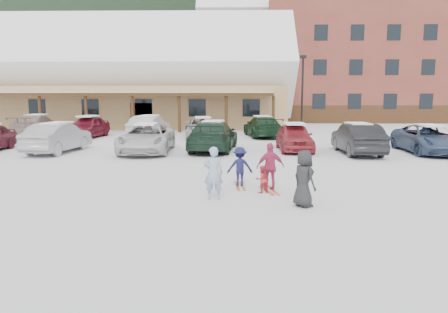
{
  "coord_description": "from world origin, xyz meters",
  "views": [
    {
      "loc": [
        0.62,
        -12.69,
        2.99
      ],
      "look_at": [
        0.3,
        1.0,
        1.0
      ],
      "focal_mm": 35.0,
      "sensor_mm": 36.0,
      "label": 1
    }
  ],
  "objects_px": {
    "toddler_red": "(262,179)",
    "child_navy": "(240,167)",
    "bystander_dark": "(304,179)",
    "parked_car_11": "(262,127)",
    "lamp_post": "(302,88)",
    "parked_car_10": "(203,128)",
    "alpine_hotel": "(356,43)",
    "parked_car_6": "(429,139)",
    "parked_car_4": "(294,137)",
    "day_lodge": "(130,83)",
    "parked_car_2": "(147,138)",
    "parked_car_3": "(213,136)",
    "adult_skier": "(213,173)",
    "parked_car_5": "(358,139)",
    "parked_car_1": "(58,138)",
    "child_magenta": "(270,167)",
    "parked_car_8": "(88,127)",
    "parked_car_9": "(149,127)",
    "parked_car_7": "(36,126)"
  },
  "relations": [
    {
      "from": "bystander_dark",
      "to": "parked_car_11",
      "type": "relative_size",
      "value": 0.31
    },
    {
      "from": "toddler_red",
      "to": "parked_car_5",
      "type": "height_order",
      "value": "parked_car_5"
    },
    {
      "from": "parked_car_4",
      "to": "lamp_post",
      "type": "bearing_deg",
      "value": 79.71
    },
    {
      "from": "day_lodge",
      "to": "parked_car_2",
      "type": "bearing_deg",
      "value": -74.53
    },
    {
      "from": "child_navy",
      "to": "bystander_dark",
      "type": "bearing_deg",
      "value": 118.93
    },
    {
      "from": "lamp_post",
      "to": "parked_car_3",
      "type": "xyz_separation_m",
      "value": [
        -6.67,
        -13.5,
        -2.64
      ]
    },
    {
      "from": "bystander_dark",
      "to": "parked_car_11",
      "type": "bearing_deg",
      "value": -32.32
    },
    {
      "from": "child_magenta",
      "to": "parked_car_5",
      "type": "height_order",
      "value": "parked_car_5"
    },
    {
      "from": "lamp_post",
      "to": "parked_car_10",
      "type": "relative_size",
      "value": 1.2
    },
    {
      "from": "alpine_hotel",
      "to": "parked_car_11",
      "type": "xyz_separation_m",
      "value": [
        -11.71,
        -20.7,
        -7.92
      ]
    },
    {
      "from": "child_magenta",
      "to": "parked_car_11",
      "type": "bearing_deg",
      "value": -102.74
    },
    {
      "from": "parked_car_1",
      "to": "parked_car_10",
      "type": "xyz_separation_m",
      "value": [
        6.87,
        7.32,
        -0.05
      ]
    },
    {
      "from": "parked_car_2",
      "to": "parked_car_8",
      "type": "bearing_deg",
      "value": 124.62
    },
    {
      "from": "alpine_hotel",
      "to": "parked_car_11",
      "type": "distance_m",
      "value": 25.07
    },
    {
      "from": "bystander_dark",
      "to": "parked_car_5",
      "type": "bearing_deg",
      "value": -54.56
    },
    {
      "from": "parked_car_11",
      "to": "alpine_hotel",
      "type": "bearing_deg",
      "value": -127.87
    },
    {
      "from": "lamp_post",
      "to": "parked_car_9",
      "type": "xyz_separation_m",
      "value": [
        -11.26,
        -7.22,
        -2.66
      ]
    },
    {
      "from": "parked_car_5",
      "to": "lamp_post",
      "type": "bearing_deg",
      "value": -88.62
    },
    {
      "from": "child_magenta",
      "to": "parked_car_8",
      "type": "distance_m",
      "value": 19.45
    },
    {
      "from": "child_navy",
      "to": "parked_car_4",
      "type": "distance_m",
      "value": 9.39
    },
    {
      "from": "child_navy",
      "to": "lamp_post",
      "type": "bearing_deg",
      "value": -107.88
    },
    {
      "from": "adult_skier",
      "to": "bystander_dark",
      "type": "height_order",
      "value": "same"
    },
    {
      "from": "child_magenta",
      "to": "parked_car_10",
      "type": "distance_m",
      "value": 16.23
    },
    {
      "from": "lamp_post",
      "to": "parked_car_5",
      "type": "xyz_separation_m",
      "value": [
        0.54,
        -14.62,
        -2.66
      ]
    },
    {
      "from": "parked_car_9",
      "to": "parked_car_7",
      "type": "bearing_deg",
      "value": 2.24
    },
    {
      "from": "parked_car_8",
      "to": "parked_car_9",
      "type": "bearing_deg",
      "value": 2.02
    },
    {
      "from": "lamp_post",
      "to": "parked_car_2",
      "type": "height_order",
      "value": "lamp_post"
    },
    {
      "from": "parked_car_5",
      "to": "parked_car_6",
      "type": "xyz_separation_m",
      "value": [
        3.67,
        0.41,
        -0.06
      ]
    },
    {
      "from": "child_magenta",
      "to": "parked_car_4",
      "type": "height_order",
      "value": "child_magenta"
    },
    {
      "from": "parked_car_8",
      "to": "child_navy",
      "type": "bearing_deg",
      "value": -51.3
    },
    {
      "from": "parked_car_1",
      "to": "parked_car_8",
      "type": "height_order",
      "value": "parked_car_1"
    },
    {
      "from": "parked_car_4",
      "to": "parked_car_10",
      "type": "xyz_separation_m",
      "value": [
        -5.25,
        6.38,
        -0.01
      ]
    },
    {
      "from": "parked_car_1",
      "to": "parked_car_11",
      "type": "distance_m",
      "value": 13.61
    },
    {
      "from": "parked_car_3",
      "to": "adult_skier",
      "type": "bearing_deg",
      "value": 98.59
    },
    {
      "from": "day_lodge",
      "to": "parked_car_6",
      "type": "height_order",
      "value": "day_lodge"
    },
    {
      "from": "adult_skier",
      "to": "parked_car_8",
      "type": "distance_m",
      "value": 19.55
    },
    {
      "from": "parked_car_1",
      "to": "parked_car_3",
      "type": "distance_m",
      "value": 7.93
    },
    {
      "from": "adult_skier",
      "to": "parked_car_2",
      "type": "relative_size",
      "value": 0.29
    },
    {
      "from": "lamp_post",
      "to": "parked_car_7",
      "type": "xyz_separation_m",
      "value": [
        -19.25,
        -6.46,
        -2.66
      ]
    },
    {
      "from": "lamp_post",
      "to": "parked_car_10",
      "type": "xyz_separation_m",
      "value": [
        -7.68,
        -7.09,
        -2.72
      ]
    },
    {
      "from": "child_navy",
      "to": "parked_car_6",
      "type": "relative_size",
      "value": 0.25
    },
    {
      "from": "toddler_red",
      "to": "child_navy",
      "type": "bearing_deg",
      "value": -82.59
    },
    {
      "from": "parked_car_7",
      "to": "parked_car_10",
      "type": "xyz_separation_m",
      "value": [
        11.57,
        -0.64,
        -0.06
      ]
    },
    {
      "from": "toddler_red",
      "to": "parked_car_4",
      "type": "height_order",
      "value": "parked_car_4"
    },
    {
      "from": "day_lodge",
      "to": "toddler_red",
      "type": "distance_m",
      "value": 29.82
    },
    {
      "from": "parked_car_5",
      "to": "parked_car_8",
      "type": "relative_size",
      "value": 1.07
    },
    {
      "from": "lamp_post",
      "to": "toddler_red",
      "type": "bearing_deg",
      "value": -101.5
    },
    {
      "from": "toddler_red",
      "to": "parked_car_11",
      "type": "distance_m",
      "value": 17.07
    },
    {
      "from": "alpine_hotel",
      "to": "parked_car_6",
      "type": "distance_m",
      "value": 29.96
    },
    {
      "from": "parked_car_9",
      "to": "parked_car_11",
      "type": "xyz_separation_m",
      "value": [
        7.63,
        0.95,
        -0.04
      ]
    }
  ]
}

